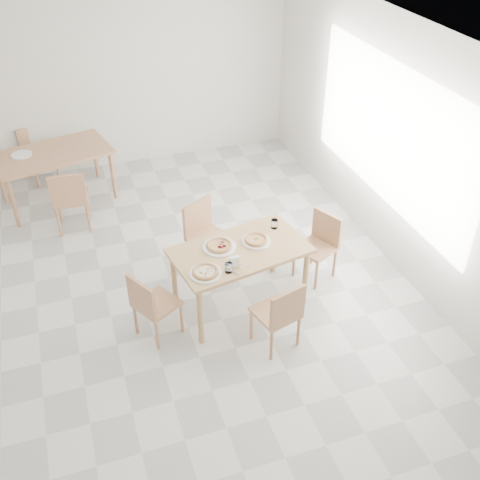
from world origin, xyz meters
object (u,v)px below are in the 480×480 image
object	(u,v)px
chair_north	(205,232)
napkin_holder	(234,262)
chair_west	(151,303)
tumbler_b	(229,268)
pizza_margherita	(256,240)
chair_south	(280,312)
second_table	(53,158)
plate_empty	(22,155)
chair_back_n	(36,150)
chair_back_s	(70,197)
tumbler_a	(274,224)
chair_east	(320,241)
plate_pepperoni	(219,247)
main_table	(240,256)
pizza_pepperoni	(219,245)
pizza_mushroom	(205,272)
plate_margherita	(256,241)
plate_mushroom	(206,273)

from	to	relation	value
chair_north	napkin_holder	world-z (taller)	napkin_holder
chair_west	tumbler_b	xyz separation A→B (m)	(0.77, -0.13, 0.35)
pizza_margherita	chair_south	bearing A→B (deg)	-92.80
tumbler_b	second_table	distance (m)	3.54
plate_empty	chair_back_n	bearing A→B (deg)	78.54
chair_back_s	tumbler_a	bearing A→B (deg)	143.84
tumbler_b	pizza_margherita	bearing A→B (deg)	41.50
chair_back_n	tumbler_a	bearing A→B (deg)	-79.09
chair_south	tumbler_b	size ratio (longest dim) A/B	7.95
chair_west	chair_east	distance (m)	2.08
pizza_margherita	chair_back_s	world-z (taller)	chair_back_s
plate_pepperoni	tumbler_b	world-z (taller)	tumbler_b
chair_south	chair_back_s	size ratio (longest dim) A/B	0.91
tumbler_b	chair_back_s	xyz separation A→B (m)	(-1.35, 2.38, -0.29)
chair_back_s	chair_west	bearing A→B (deg)	109.57
chair_north	chair_west	world-z (taller)	chair_north
main_table	chair_back_s	xyz separation A→B (m)	(-1.57, 2.06, -0.15)
pizza_pepperoni	second_table	size ratio (longest dim) A/B	0.17
plate_pepperoni	pizza_mushroom	xyz separation A→B (m)	(-0.26, -0.37, 0.02)
plate_empty	tumbler_a	bearing A→B (deg)	-46.43
pizza_mushroom	tumbler_b	world-z (taller)	tumbler_b
chair_north	tumbler_a	bearing A→B (deg)	-67.78
chair_south	chair_north	xyz separation A→B (m)	(-0.33, 1.51, 0.03)
chair_north	pizza_margherita	world-z (taller)	chair_north
plate_margherita	pizza_pepperoni	distance (m)	0.40
plate_margherita	tumbler_b	bearing A→B (deg)	-138.50
plate_mushroom	napkin_holder	xyz separation A→B (m)	(0.30, 0.01, 0.05)
plate_mushroom	chair_back_n	size ratio (longest dim) A/B	0.41
plate_pepperoni	pizza_pepperoni	world-z (taller)	pizza_pepperoni
pizza_pepperoni	tumbler_a	bearing A→B (deg)	13.02
pizza_pepperoni	tumbler_a	world-z (taller)	tumbler_a
chair_north	plate_mushroom	xyz separation A→B (m)	(-0.28, -1.05, 0.26)
main_table	chair_east	xyz separation A→B (m)	(1.04, 0.21, -0.20)
main_table	napkin_holder	distance (m)	0.34
plate_pepperoni	second_table	xyz separation A→B (m)	(-1.50, 2.81, -0.09)
chair_north	pizza_margherita	size ratio (longest dim) A/B	3.47
pizza_margherita	tumbler_b	bearing A→B (deg)	-138.50
tumbler_b	plate_empty	size ratio (longest dim) A/B	0.37
chair_north	chair_back_s	size ratio (longest dim) A/B	0.98
chair_west	pizza_mushroom	xyz separation A→B (m)	(0.55, -0.09, 0.33)
chair_north	chair_west	bearing A→B (deg)	-159.43
chair_north	second_table	world-z (taller)	chair_north
pizza_margherita	plate_empty	size ratio (longest dim) A/B	0.90
plate_empty	main_table	bearing A→B (deg)	-54.73
plate_mushroom	second_table	size ratio (longest dim) A/B	0.19
main_table	plate_margherita	distance (m)	0.23
main_table	chair_south	world-z (taller)	chair_south
plate_pepperoni	tumbler_a	bearing A→B (deg)	13.02
chair_back_n	chair_south	bearing A→B (deg)	-88.80
plate_empty	chair_back_s	bearing A→B (deg)	-59.96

